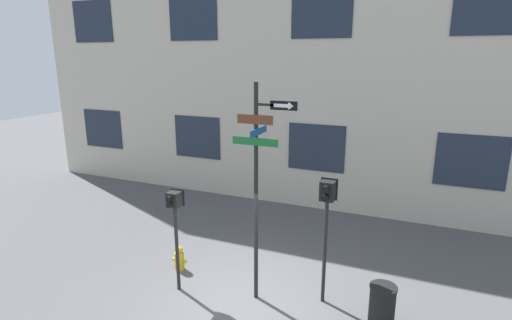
{
  "coord_description": "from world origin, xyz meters",
  "views": [
    {
      "loc": [
        3.37,
        -7.08,
        5.32
      ],
      "look_at": [
        0.23,
        0.31,
        3.23
      ],
      "focal_mm": 28.0,
      "sensor_mm": 36.0,
      "label": 1
    }
  ],
  "objects_px": {
    "pedestrian_signal_right": "(327,208)",
    "pedestrian_signal_left": "(175,215)",
    "street_sign_pole": "(259,178)",
    "fire_hydrant": "(179,259)",
    "trash_bin": "(382,305)"
  },
  "relations": [
    {
      "from": "pedestrian_signal_left",
      "to": "pedestrian_signal_right",
      "type": "relative_size",
      "value": 0.86
    },
    {
      "from": "pedestrian_signal_left",
      "to": "pedestrian_signal_right",
      "type": "xyz_separation_m",
      "value": [
        3.23,
        0.85,
        0.35
      ]
    },
    {
      "from": "pedestrian_signal_left",
      "to": "fire_hydrant",
      "type": "relative_size",
      "value": 3.78
    },
    {
      "from": "pedestrian_signal_left",
      "to": "fire_hydrant",
      "type": "bearing_deg",
      "value": 122.1
    },
    {
      "from": "pedestrian_signal_right",
      "to": "fire_hydrant",
      "type": "bearing_deg",
      "value": -178.53
    },
    {
      "from": "trash_bin",
      "to": "street_sign_pole",
      "type": "bearing_deg",
      "value": -176.41
    },
    {
      "from": "pedestrian_signal_right",
      "to": "pedestrian_signal_left",
      "type": "bearing_deg",
      "value": -165.2
    },
    {
      "from": "pedestrian_signal_left",
      "to": "trash_bin",
      "type": "bearing_deg",
      "value": 7.21
    },
    {
      "from": "pedestrian_signal_left",
      "to": "pedestrian_signal_right",
      "type": "bearing_deg",
      "value": 14.8
    },
    {
      "from": "street_sign_pole",
      "to": "pedestrian_signal_left",
      "type": "distance_m",
      "value": 2.15
    },
    {
      "from": "trash_bin",
      "to": "pedestrian_signal_left",
      "type": "bearing_deg",
      "value": -172.79
    },
    {
      "from": "fire_hydrant",
      "to": "trash_bin",
      "type": "xyz_separation_m",
      "value": [
        5.0,
        -0.19,
        0.12
      ]
    },
    {
      "from": "street_sign_pole",
      "to": "fire_hydrant",
      "type": "height_order",
      "value": "street_sign_pole"
    },
    {
      "from": "street_sign_pole",
      "to": "pedestrian_signal_left",
      "type": "height_order",
      "value": "street_sign_pole"
    },
    {
      "from": "street_sign_pole",
      "to": "pedestrian_signal_right",
      "type": "bearing_deg",
      "value": 18.16
    }
  ]
}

